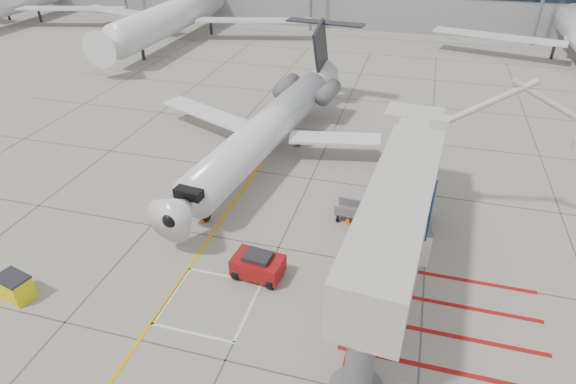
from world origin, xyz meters
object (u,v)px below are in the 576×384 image
(regional_jet, at_px, (254,121))
(jet_bridge, at_px, (395,224))
(pushback_tug, at_px, (258,265))
(spill_bin, at_px, (15,287))

(regional_jet, relative_size, jet_bridge, 1.51)
(pushback_tug, bearing_deg, spill_bin, -150.85)
(regional_jet, bearing_deg, pushback_tug, -63.65)
(regional_jet, distance_m, jet_bridge, 14.09)
(jet_bridge, distance_m, spill_bin, 18.59)
(jet_bridge, relative_size, pushback_tug, 7.52)
(regional_jet, height_order, jet_bridge, jet_bridge)
(jet_bridge, height_order, pushback_tug, jet_bridge)
(regional_jet, distance_m, spill_bin, 17.17)
(regional_jet, xyz_separation_m, spill_bin, (-7.12, -15.31, -3.14))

